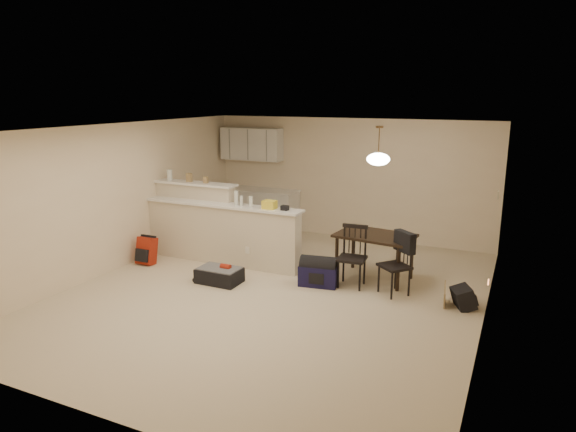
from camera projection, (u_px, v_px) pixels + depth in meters
The scene contains 22 objects.
room at pixel (274, 213), 7.60m from camera, with size 7.00×7.02×2.50m.
breakfast_bar at pixel (212, 227), 9.33m from camera, with size 3.08×0.58×1.39m.
upper_cabinets at pixel (252, 144), 11.28m from camera, with size 1.40×0.34×0.70m, color white.
kitchen_counter at pixel (258, 210), 11.42m from camera, with size 1.80×0.60×0.90m, color white.
thermostat at pixel (498, 195), 7.69m from camera, with size 0.02×0.12×0.12m, color beige.
jar at pixel (170, 175), 9.66m from camera, with size 0.10×0.10×0.20m, color silver.
cereal_box at pixel (189, 178), 9.48m from camera, with size 0.10×0.07×0.16m, color #96794D.
small_box at pixel (206, 180), 9.34m from camera, with size 0.08×0.06×0.12m, color #96794D.
bottle_a at pixel (236, 198), 8.88m from camera, with size 0.07×0.07×0.26m, color silver.
bottle_b at pixel (251, 202), 8.78m from camera, with size 0.06×0.06×0.18m, color silver.
bag_lump at pixel (270, 205), 8.63m from camera, with size 0.22×0.18×0.14m, color #96794D.
pouch at pixel (285, 208), 8.52m from camera, with size 0.12×0.10×0.08m, color #96794D.
extra_item_x at pixel (241, 201), 8.85m from camera, with size 0.05×0.05×0.18m, color silver.
dining_table at pixel (375, 240), 8.34m from camera, with size 1.30×0.94×0.76m.
pendant_lamp at pixel (378, 159), 8.03m from camera, with size 0.36×0.36×0.62m.
dining_chair_near at pixel (352, 257), 8.04m from camera, with size 0.43×0.40×0.97m, color black, non-canonical shape.
dining_chair_far at pixel (395, 264), 7.73m from camera, with size 0.41×0.39×0.95m, color black, non-canonical shape.
suitcase at pixel (219, 276), 8.29m from camera, with size 0.69×0.45×0.23m, color black.
red_backpack at pixel (147, 251), 9.18m from camera, with size 0.32×0.20×0.48m, color #A42412.
navy_duffel at pixel (319, 275), 8.16m from camera, with size 0.60×0.33×0.33m, color #15123B.
black_daypack at pixel (463, 298), 7.29m from camera, with size 0.34×0.24×0.30m, color black.
cardboard_sheet at pixel (445, 295), 7.40m from camera, with size 0.38×0.02×0.29m, color #96794D.
Camera 1 is at (3.30, -6.63, 2.98)m, focal length 32.00 mm.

